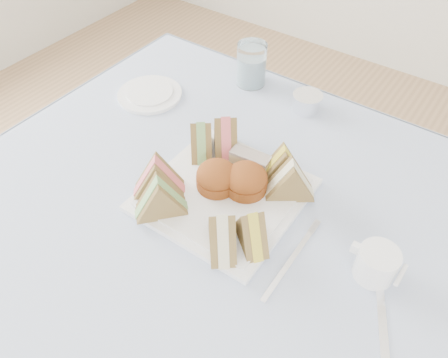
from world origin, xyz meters
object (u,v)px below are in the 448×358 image
Objects in this scene: serving_plate at (224,194)px; water_glass at (251,65)px; table at (203,310)px; creamer_jug at (376,264)px.

water_glass is at bearing 114.81° from serving_plate.
table is 8.22× the size of water_glass.
creamer_jug reaches higher than table.
creamer_jug is (0.31, 0.00, 0.02)m from serving_plate.
serving_plate is 0.41m from water_glass.
water_glass is 0.60m from creamer_jug.
serving_plate is at bearing -64.57° from water_glass.
table is 0.52m from creamer_jug.
serving_plate is 0.31m from creamer_jug.
creamer_jug is (0.32, 0.07, 0.41)m from table.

